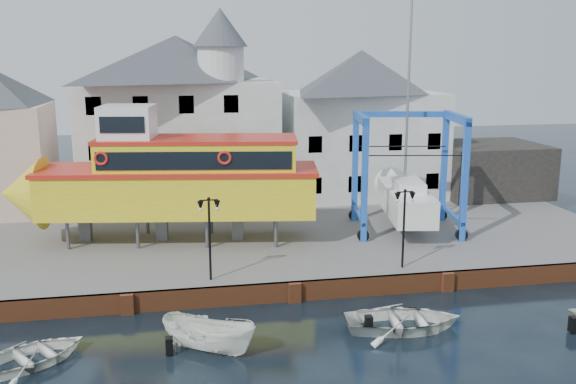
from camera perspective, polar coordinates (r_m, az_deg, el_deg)
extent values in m
plane|color=black|center=(32.03, 0.58, -9.74)|extent=(140.00, 140.00, 0.00)
cube|color=#605D5B|center=(42.14, -2.35, -3.56)|extent=(44.00, 22.00, 1.00)
cube|color=brown|center=(31.96, 0.54, -8.83)|extent=(44.00, 0.25, 1.00)
cube|color=brown|center=(31.33, -14.11, -9.66)|extent=(0.60, 0.36, 1.00)
cube|color=brown|center=(31.80, 0.60, -8.93)|extent=(0.60, 0.36, 1.00)
cube|color=brown|center=(34.19, 13.99, -7.77)|extent=(0.60, 0.36, 1.00)
cube|color=beige|center=(48.06, -9.65, 4.34)|extent=(14.00, 8.00, 9.00)
pyramid|color=#373B40|center=(47.61, -9.92, 11.63)|extent=(14.00, 8.00, 3.20)
cube|color=black|center=(44.90, -16.44, -0.31)|extent=(1.00, 0.08, 1.20)
cube|color=black|center=(44.68, -12.61, -0.16)|extent=(1.00, 0.08, 1.20)
cube|color=black|center=(44.67, -8.76, -0.01)|extent=(1.00, 0.08, 1.20)
cube|color=black|center=(44.86, -4.94, 0.15)|extent=(1.00, 0.08, 1.20)
cube|color=black|center=(44.36, -16.67, 3.47)|extent=(1.00, 0.08, 1.20)
cube|color=black|center=(44.15, -12.79, 3.65)|extent=(1.00, 0.08, 1.20)
cube|color=black|center=(44.14, -8.89, 3.80)|extent=(1.00, 0.08, 1.20)
cube|color=black|center=(44.33, -5.01, 3.94)|extent=(1.00, 0.08, 1.20)
cube|color=black|center=(44.03, -16.91, 7.33)|extent=(1.00, 0.08, 1.20)
cube|color=black|center=(43.81, -12.98, 7.53)|extent=(1.00, 0.08, 1.20)
cube|color=black|center=(43.80, -9.02, 7.69)|extent=(1.00, 0.08, 1.20)
cube|color=black|center=(43.99, -5.08, 7.81)|extent=(1.00, 0.08, 1.20)
cylinder|color=beige|center=(45.38, -5.99, 11.21)|extent=(3.20, 3.20, 2.40)
cone|color=#373B40|center=(45.40, -6.06, 14.37)|extent=(3.80, 3.80, 2.60)
cube|color=beige|center=(50.83, 6.37, 4.30)|extent=(12.00, 8.00, 8.00)
pyramid|color=#373B40|center=(50.36, 6.53, 10.62)|extent=(12.00, 8.00, 3.20)
cube|color=black|center=(46.31, 2.40, 0.57)|extent=(1.00, 0.08, 1.20)
cube|color=black|center=(47.07, 5.96, 0.70)|extent=(1.00, 0.08, 1.20)
cube|color=black|center=(48.01, 9.40, 0.83)|extent=(1.00, 0.08, 1.20)
cube|color=black|center=(49.11, 12.69, 0.95)|extent=(1.00, 0.08, 1.20)
cube|color=black|center=(45.79, 2.44, 4.24)|extent=(1.00, 0.08, 1.20)
cube|color=black|center=(46.56, 6.05, 4.32)|extent=(1.00, 0.08, 1.20)
cube|color=black|center=(47.51, 9.52, 4.38)|extent=(1.00, 0.08, 1.20)
cube|color=black|center=(48.62, 12.85, 4.42)|extent=(1.00, 0.08, 1.20)
cube|color=black|center=(53.14, 17.33, 1.98)|extent=(8.00, 7.00, 4.00)
cylinder|color=black|center=(31.68, -6.97, -4.33)|extent=(0.12, 0.12, 4.00)
cube|color=black|center=(31.15, -7.07, -0.72)|extent=(0.90, 0.06, 0.06)
sphere|color=black|center=(31.14, -7.07, -0.59)|extent=(0.16, 0.16, 0.16)
cone|color=black|center=(31.19, -7.79, -1.23)|extent=(0.32, 0.32, 0.45)
sphere|color=white|center=(31.24, -7.78, -1.55)|extent=(0.18, 0.18, 0.18)
cone|color=black|center=(31.24, -6.32, -1.17)|extent=(0.32, 0.32, 0.45)
sphere|color=white|center=(31.28, -6.32, -1.49)|extent=(0.18, 0.18, 0.18)
cylinder|color=black|center=(33.77, 10.24, -3.39)|extent=(0.12, 0.12, 4.00)
cube|color=black|center=(33.28, 10.37, 0.01)|extent=(0.90, 0.06, 0.06)
sphere|color=black|center=(33.26, 10.38, 0.13)|extent=(0.16, 0.16, 0.16)
cone|color=black|center=(33.19, 9.71, -0.47)|extent=(0.32, 0.32, 0.45)
sphere|color=white|center=(33.23, 9.70, -0.77)|extent=(0.18, 0.18, 0.18)
cone|color=black|center=(33.48, 11.00, -0.41)|extent=(0.32, 0.32, 0.45)
sphere|color=white|center=(33.52, 10.98, -0.71)|extent=(0.18, 0.18, 0.18)
cylinder|color=#59595E|center=(38.69, -18.99, -3.62)|extent=(0.23, 0.23, 1.70)
cylinder|color=#59595E|center=(41.62, -17.75, -2.43)|extent=(0.23, 0.23, 1.70)
cylinder|color=#59595E|center=(37.72, -13.23, -3.67)|extent=(0.23, 0.23, 1.70)
cylinder|color=#59595E|center=(40.72, -12.38, -2.45)|extent=(0.23, 0.23, 1.70)
cylinder|color=#59595E|center=(37.15, -7.22, -3.68)|extent=(0.23, 0.23, 1.70)
cylinder|color=#59595E|center=(40.19, -6.82, -2.44)|extent=(0.23, 0.23, 1.70)
cylinder|color=#59595E|center=(36.99, -1.09, -3.66)|extent=(0.23, 0.23, 1.70)
cylinder|color=#59595E|center=(40.04, -1.16, -2.41)|extent=(0.23, 0.23, 1.70)
cube|color=#59595E|center=(40.00, -17.57, -3.01)|extent=(0.76, 0.66, 1.70)
cube|color=#59595E|center=(39.02, -11.15, -3.04)|extent=(0.76, 0.66, 1.70)
cube|color=#59595E|center=(38.55, -4.49, -3.03)|extent=(0.76, 0.66, 1.70)
cube|color=yellow|center=(38.36, -9.61, -0.03)|extent=(16.30, 6.67, 2.49)
cone|color=yellow|center=(40.62, -22.52, -0.12)|extent=(3.12, 4.63, 4.30)
cube|color=red|center=(38.09, -9.69, 1.97)|extent=(16.66, 6.90, 0.25)
cube|color=yellow|center=(37.82, -8.03, 3.17)|extent=(11.76, 5.53, 1.81)
cube|color=black|center=(35.90, -8.36, 2.76)|extent=(10.74, 1.72, 1.02)
cube|color=black|center=(39.73, -7.74, 3.70)|extent=(10.74, 1.72, 1.02)
cube|color=red|center=(37.68, -8.08, 4.68)|extent=(12.00, 5.68, 0.20)
cube|color=white|center=(38.20, -14.06, 5.94)|extent=(3.35, 3.35, 2.06)
cube|color=black|center=(36.73, -14.55, 5.81)|extent=(2.45, 0.44, 0.90)
torus|color=red|center=(36.75, -16.29, 2.88)|extent=(0.81, 0.28, 0.79)
torus|color=red|center=(35.67, -5.66, 3.05)|extent=(0.81, 0.28, 0.79)
cube|color=#1145B0|center=(37.73, 6.83, 0.95)|extent=(0.42, 0.42, 7.28)
cylinder|color=black|center=(38.50, 6.70, -3.84)|extent=(0.76, 0.38, 0.73)
cube|color=#1145B0|center=(42.45, 5.98, 2.24)|extent=(0.42, 0.42, 7.28)
cylinder|color=black|center=(43.14, 5.88, -2.05)|extent=(0.76, 0.38, 0.73)
cube|color=#1145B0|center=(38.94, 15.44, 0.94)|extent=(0.42, 0.42, 7.28)
cylinder|color=black|center=(39.69, 15.17, -3.70)|extent=(0.76, 0.38, 0.73)
cube|color=#1145B0|center=(43.53, 13.70, 2.20)|extent=(0.42, 0.42, 7.28)
cylinder|color=black|center=(44.20, 13.48, -1.98)|extent=(0.76, 0.38, 0.73)
cube|color=#1145B0|center=(39.59, 6.50, 6.56)|extent=(1.26, 5.19, 0.51)
cube|color=#1145B0|center=(40.64, 6.29, -1.98)|extent=(1.15, 5.17, 0.22)
cube|color=#1145B0|center=(40.75, 14.78, 6.39)|extent=(1.26, 5.19, 0.51)
cube|color=#1145B0|center=(41.77, 14.33, -1.90)|extent=(1.15, 5.17, 0.22)
cube|color=#1145B0|center=(42.43, 10.06, 6.83)|extent=(6.21, 1.44, 0.36)
cube|color=white|center=(40.91, 10.41, -0.81)|extent=(3.71, 8.10, 1.67)
cone|color=white|center=(45.36, 9.30, 0.52)|extent=(2.65, 2.05, 2.39)
cube|color=#59595E|center=(41.20, 10.35, -2.43)|extent=(0.57, 1.89, 0.73)
cube|color=white|center=(40.17, 10.61, 0.61)|extent=(2.18, 3.36, 0.62)
cylinder|color=#99999E|center=(40.47, 10.63, 8.43)|extent=(0.19, 0.19, 11.45)
cube|color=black|center=(38.50, 11.12, 3.20)|extent=(5.58, 1.10, 0.05)
cube|color=black|center=(42.13, 10.09, 4.02)|extent=(5.58, 1.10, 0.05)
imported|color=white|center=(27.35, -7.02, -13.87)|extent=(4.45, 3.71, 1.65)
imported|color=white|center=(29.56, 10.18, -11.90)|extent=(5.56, 4.25, 1.08)
imported|color=white|center=(28.07, -21.84, -14.00)|extent=(5.41, 5.05, 0.91)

